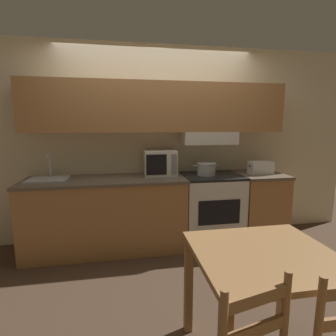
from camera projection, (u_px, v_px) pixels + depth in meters
The scene contains 10 objects.
ground_plane at pixel (158, 234), 3.72m from camera, with size 16.00×16.00×0.00m, color #4C3828.
wall_back at pixel (159, 128), 3.41m from camera, with size 5.64×0.38×2.55m.
lower_counter_main at pixel (107, 214), 3.22m from camera, with size 1.92×0.67×0.90m.
lower_counter_right_stub at pixel (258, 206), 3.56m from camera, with size 0.59×0.67×0.90m.
stove_range at pixel (211, 208), 3.45m from camera, with size 0.75×0.63×0.90m.
cooking_pot at pixel (206, 169), 3.35m from camera, with size 0.33×0.25×0.16m.
microwave at pixel (160, 163), 3.35m from camera, with size 0.40×0.34×0.32m.
toaster at pixel (261, 167), 3.45m from camera, with size 0.31×0.16×0.16m.
sink_basin at pixel (48, 179), 3.03m from camera, with size 0.44×0.36×0.29m.
dining_table at pixel (264, 271), 1.61m from camera, with size 0.85×0.76×0.77m.
Camera 1 is at (-0.46, -3.49, 1.54)m, focal length 28.00 mm.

